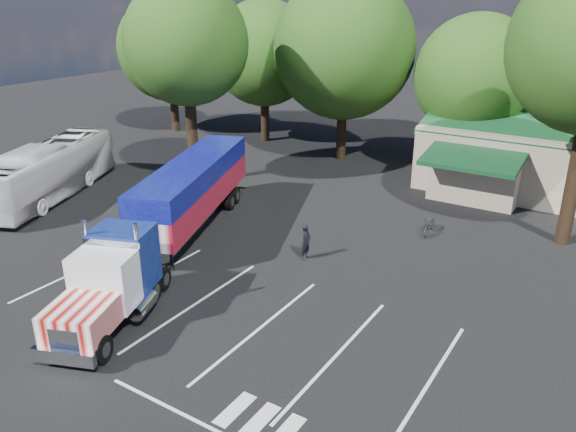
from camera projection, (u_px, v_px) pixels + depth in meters
The scene contains 11 objects.
ground at pixel (277, 251), 27.22m from camera, with size 120.00×120.00×0.00m, color black.
tree_row_a at pixel (170, 49), 48.48m from camera, with size 9.00×9.00×11.68m.
tree_row_b at pixel (264, 53), 45.02m from camera, with size 8.40×8.40×11.35m.
tree_row_c at pixel (344, 48), 39.44m from camera, with size 10.00×10.00×13.05m.
tree_row_d at pixel (476, 76), 36.50m from camera, with size 8.00×8.00×10.60m.
tree_near_left at pixel (186, 43), 33.91m from camera, with size 7.60×7.60×12.65m.
semi_truck at pixel (176, 206), 26.79m from camera, with size 8.68×17.95×3.85m.
woman at pixel (306, 242), 26.10m from camera, with size 0.63×0.41×1.73m, color black.
bicycle at pixel (430, 224), 28.99m from camera, with size 0.67×1.92×1.01m, color black.
tour_bus at pixel (49, 171), 33.93m from camera, with size 2.73×11.65×3.25m, color silver.
silver_sedan at pixel (465, 179), 35.43m from camera, with size 1.49×4.28×1.41m, color #B7BBC0.
Camera 1 is at (13.69, -20.52, 11.63)m, focal length 35.00 mm.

